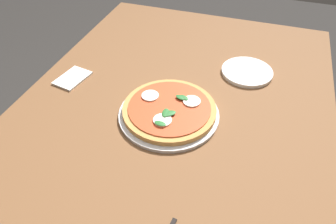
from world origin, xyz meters
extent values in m
cube|color=brown|center=(0.00, 0.00, 0.72)|extent=(1.56, 1.06, 0.04)
cube|color=brown|center=(-0.70, -0.45, 0.35)|extent=(0.07, 0.07, 0.70)
cube|color=brown|center=(-0.70, 0.45, 0.35)|extent=(0.07, 0.07, 0.70)
cylinder|color=silver|center=(0.00, 0.00, 0.74)|extent=(0.33, 0.33, 0.01)
cylinder|color=tan|center=(-0.01, 0.00, 0.76)|extent=(0.31, 0.31, 0.02)
cylinder|color=#CC4723|center=(-0.01, 0.00, 0.77)|extent=(0.27, 0.27, 0.00)
cylinder|color=white|center=(0.06, 0.00, 0.77)|extent=(0.06, 0.06, 0.00)
cylinder|color=white|center=(-0.05, 0.06, 0.77)|extent=(0.06, 0.06, 0.00)
cylinder|color=white|center=(-0.04, -0.08, 0.77)|extent=(0.06, 0.06, 0.00)
ellipsoid|color=#286B2D|center=(-0.06, 0.03, 0.78)|extent=(0.03, 0.04, 0.00)
ellipsoid|color=#286B2D|center=(0.03, 0.01, 0.78)|extent=(0.05, 0.05, 0.00)
ellipsoid|color=#286B2D|center=(0.03, 0.00, 0.78)|extent=(0.04, 0.03, 0.00)
ellipsoid|color=#286B2D|center=(-0.05, 0.02, 0.78)|extent=(0.03, 0.04, 0.00)
ellipsoid|color=#286B2D|center=(0.08, 0.00, 0.78)|extent=(0.02, 0.04, 0.00)
cylinder|color=white|center=(-0.32, 0.21, 0.74)|extent=(0.20, 0.20, 0.01)
cube|color=white|center=(-0.08, -0.41, 0.74)|extent=(0.14, 0.11, 0.01)
camera|label=1|loc=(0.73, 0.24, 1.45)|focal=33.80mm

